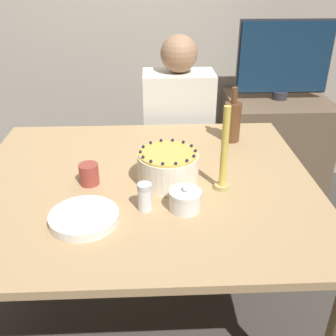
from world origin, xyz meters
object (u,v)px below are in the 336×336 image
at_px(sugar_shaker, 145,197).
at_px(tv_monitor, 284,59).
at_px(sugar_bowl, 185,200).
at_px(cake, 168,167).
at_px(bottle, 232,121).
at_px(candle, 224,156).
at_px(person_man_blue_shirt, 178,149).

distance_m(sugar_shaker, tv_monitor, 1.57).
distance_m(sugar_bowl, tv_monitor, 1.50).
relative_size(cake, bottle, 0.91).
bearing_deg(tv_monitor, bottle, -122.57).
height_order(cake, sugar_bowl, cake).
xyz_separation_m(candle, person_man_blue_shirt, (-0.11, 0.87, -0.38)).
relative_size(person_man_blue_shirt, tv_monitor, 2.00).
relative_size(cake, tv_monitor, 0.40).
distance_m(bottle, person_man_blue_shirt, 0.59).
bearing_deg(person_man_blue_shirt, sugar_shaker, 79.50).
distance_m(cake, sugar_bowl, 0.21).
relative_size(cake, sugar_bowl, 2.10).
xyz_separation_m(cake, sugar_shaker, (-0.09, -0.20, -0.01)).
relative_size(cake, sugar_shaker, 2.32).
xyz_separation_m(sugar_shaker, candle, (0.29, 0.13, 0.09)).
distance_m(sugar_bowl, bottle, 0.65).
distance_m(cake, person_man_blue_shirt, 0.87).
bearing_deg(sugar_bowl, cake, 104.24).
distance_m(sugar_bowl, candle, 0.23).
relative_size(candle, tv_monitor, 0.56).
xyz_separation_m(cake, tv_monitor, (0.78, 1.10, 0.17)).
distance_m(sugar_shaker, person_man_blue_shirt, 1.06).
xyz_separation_m(sugar_shaker, tv_monitor, (0.87, 1.29, 0.18)).
distance_m(sugar_shaker, candle, 0.33).
bearing_deg(tv_monitor, cake, -125.38).
xyz_separation_m(cake, bottle, (0.32, 0.39, 0.04)).
bearing_deg(tv_monitor, candle, -116.29).
bearing_deg(candle, bottle, 75.08).
height_order(sugar_bowl, sugar_shaker, sugar_shaker).
bearing_deg(person_man_blue_shirt, bottle, 118.67).
bearing_deg(sugar_shaker, bottle, 54.53).
distance_m(cake, bottle, 0.51).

